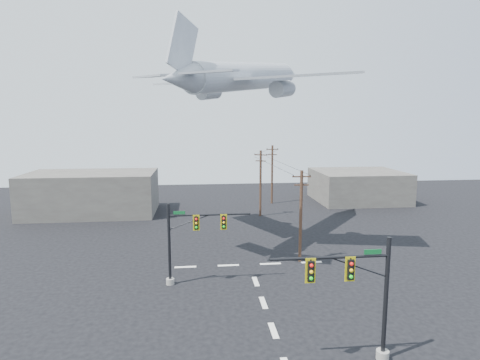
{
  "coord_description": "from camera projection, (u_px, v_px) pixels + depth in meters",
  "views": [
    {
      "loc": [
        -4.72,
        -23.85,
        13.56
      ],
      "look_at": [
        -1.65,
        5.0,
        9.16
      ],
      "focal_mm": 30.0,
      "sensor_mm": 36.0,
      "label": 1
    }
  ],
  "objects": [
    {
      "name": "airliner",
      "position": [
        245.0,
        77.0,
        42.34
      ],
      "size": [
        21.45,
        23.36,
        6.91
      ],
      "rotation": [
        0.0,
        -0.1,
        0.92
      ],
      "color": "#A7ADB3"
    },
    {
      "name": "lane_markings",
      "position": [
        261.0,
        295.0,
        31.22
      ],
      "size": [
        14.0,
        21.2,
        0.01
      ],
      "color": "white",
      "rests_on": "ground"
    },
    {
      "name": "utility_pole_c",
      "position": [
        272.0,
        173.0,
        64.61
      ],
      "size": [
        1.94,
        0.32,
        9.46
      ],
      "rotation": [
        0.0,
        0.0,
        -0.02
      ],
      "color": "#492D1F",
      "rests_on": "ground"
    },
    {
      "name": "utility_pole_a",
      "position": [
        301.0,
        215.0,
        37.95
      ],
      "size": [
        1.77,
        0.3,
        8.85
      ],
      "rotation": [
        0.0,
        0.0,
        -0.05
      ],
      "color": "#492D1F",
      "rests_on": "ground"
    },
    {
      "name": "signal_mast_near",
      "position": [
        362.0,
        297.0,
        22.12
      ],
      "size": [
        6.96,
        0.79,
        7.21
      ],
      "color": "gray",
      "rests_on": "ground"
    },
    {
      "name": "ground",
      "position": [
        273.0,
        331.0,
        25.98
      ],
      "size": [
        120.0,
        120.0,
        0.0
      ],
      "primitive_type": "plane",
      "color": "black",
      "rests_on": "ground"
    },
    {
      "name": "building_right",
      "position": [
        358.0,
        186.0,
        67.23
      ],
      "size": [
        14.0,
        12.0,
        5.0
      ],
      "primitive_type": "cube",
      "color": "#656158",
      "rests_on": "ground"
    },
    {
      "name": "signal_mast_far",
      "position": [
        187.0,
        241.0,
        32.86
      ],
      "size": [
        7.04,
        0.75,
        6.81
      ],
      "color": "gray",
      "rests_on": "ground"
    },
    {
      "name": "utility_pole_b",
      "position": [
        260.0,
        182.0,
        56.14
      ],
      "size": [
        1.77,
        0.87,
        9.3
      ],
      "rotation": [
        0.0,
        0.0,
        -0.41
      ],
      "color": "#492D1F",
      "rests_on": "ground"
    },
    {
      "name": "power_lines",
      "position": [
        273.0,
        160.0,
        50.79
      ],
      "size": [
        4.92,
        26.93,
        0.3
      ],
      "color": "black"
    },
    {
      "name": "building_left",
      "position": [
        92.0,
        193.0,
        57.84
      ],
      "size": [
        18.0,
        10.0,
        6.0
      ],
      "primitive_type": "cube",
      "color": "#656158",
      "rests_on": "ground"
    }
  ]
}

